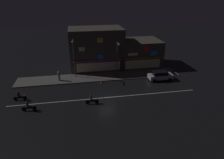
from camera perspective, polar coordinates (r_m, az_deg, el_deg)
name	(u,v)px	position (r m, az deg, el deg)	size (l,w,h in m)	color
ground_plane	(107,98)	(30.18, -1.56, -5.22)	(140.00, 140.00, 0.00)	black
lane_divider_stripe	(107,98)	(30.17, -1.56, -5.21)	(28.48, 0.16, 0.01)	beige
sidewalk_far	(100,77)	(37.32, -3.48, 0.80)	(29.98, 4.16, 0.14)	#5B5954
storefront_left_block	(138,53)	(43.45, 7.45, 7.69)	(9.07, 7.21, 5.42)	#4C443A
storefront_center_block	(96,48)	(41.11, -4.57, 8.90)	(10.60, 6.82, 8.21)	#4C443A
streetlamp_west	(74,55)	(36.25, -10.93, 6.83)	(0.44, 1.64, 7.06)	#47494C
streetlamp_mid	(117,56)	(36.58, 1.58, 6.82)	(0.44, 1.64, 6.36)	#47494C
pedestrian_on_sidewalk	(59,76)	(36.47, -15.01, 0.99)	(0.41, 0.41, 1.85)	gray
parked_car_near_kerb	(160,75)	(36.81, 13.67, 1.15)	(4.30, 1.98, 1.67)	silver
motorcycle_lead	(92,100)	(28.48, -5.85, -5.79)	(1.90, 0.60, 1.52)	black
motorcycle_following	(28,106)	(29.03, -22.89, -7.13)	(1.90, 0.60, 1.52)	black
motorcycle_opposite_lane	(19,96)	(32.21, -25.05, -4.40)	(1.90, 0.60, 1.52)	black
traffic_cone	(101,81)	(34.89, -3.12, -0.53)	(0.36, 0.36, 0.55)	orange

